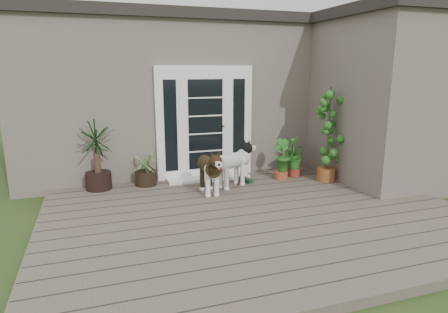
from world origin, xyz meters
name	(u,v)px	position (x,y,z in m)	size (l,w,h in m)	color
deck	(259,217)	(0.00, 0.40, 0.06)	(6.20, 4.60, 0.12)	#6B5B4C
house_main	(190,97)	(0.00, 4.65, 1.55)	(7.40, 4.00, 3.10)	#665E54
roof_main	(188,25)	(0.00, 4.65, 3.20)	(7.60, 4.20, 0.20)	#2D2826
house_wing	(378,104)	(2.90, 1.50, 1.55)	(1.60, 2.40, 3.10)	#665E54
roof_wing	(386,12)	(2.90, 1.50, 3.20)	(1.80, 2.60, 0.20)	#2D2826
door_unit	(205,123)	(-0.20, 2.60, 1.19)	(1.90, 0.14, 2.15)	white
door_step	(208,178)	(-0.20, 2.40, 0.14)	(1.60, 0.40, 0.05)	white
brindle_dog	(209,174)	(-0.44, 1.55, 0.47)	(0.36, 0.84, 0.70)	#372914
white_dog	(232,168)	(0.06, 1.77, 0.48)	(0.37, 0.86, 0.71)	white
spider_plant	(146,167)	(-1.40, 2.39, 0.47)	(0.65, 0.65, 0.69)	#8AA364
yucca	(97,156)	(-2.23, 2.40, 0.73)	(0.85, 0.85, 1.22)	black
herb_a	(294,163)	(1.46, 2.04, 0.39)	(0.42, 0.42, 0.54)	#174E16
herb_b	(281,165)	(1.14, 1.96, 0.40)	(0.38, 0.38, 0.57)	#1B601C
herb_c	(293,158)	(1.55, 2.25, 0.44)	(0.41, 0.41, 0.64)	#245618
sapling	(328,133)	(1.88, 1.55, 1.04)	(0.54, 0.54, 1.84)	#154C1A
clog_left	(246,179)	(0.41, 1.97, 0.17)	(0.16, 0.33, 0.10)	#163922
clog_right	(243,180)	(0.35, 1.97, 0.16)	(0.13, 0.27, 0.08)	#173A21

